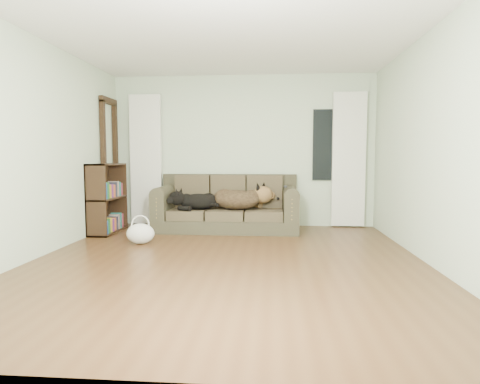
# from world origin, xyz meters

# --- Properties ---
(floor) EXTENTS (5.00, 5.00, 0.00)m
(floor) POSITION_xyz_m (0.00, 0.00, 0.00)
(floor) COLOR #432815
(floor) RESTS_ON ground
(ceiling) EXTENTS (5.00, 5.00, 0.00)m
(ceiling) POSITION_xyz_m (0.00, 0.00, 2.60)
(ceiling) COLOR white
(ceiling) RESTS_ON ground
(wall_back) EXTENTS (4.50, 0.04, 2.60)m
(wall_back) POSITION_xyz_m (0.00, 2.50, 1.30)
(wall_back) COLOR #B2C0A2
(wall_back) RESTS_ON ground
(wall_left) EXTENTS (0.04, 5.00, 2.60)m
(wall_left) POSITION_xyz_m (-2.25, 0.00, 1.30)
(wall_left) COLOR #B2C0A2
(wall_left) RESTS_ON ground
(wall_right) EXTENTS (0.04, 5.00, 2.60)m
(wall_right) POSITION_xyz_m (2.25, 0.00, 1.30)
(wall_right) COLOR #B2C0A2
(wall_right) RESTS_ON ground
(curtain_left) EXTENTS (0.55, 0.08, 2.25)m
(curtain_left) POSITION_xyz_m (-1.70, 2.42, 1.15)
(curtain_left) COLOR white
(curtain_left) RESTS_ON ground
(curtain_right) EXTENTS (0.55, 0.08, 2.25)m
(curtain_right) POSITION_xyz_m (1.80, 2.42, 1.15)
(curtain_right) COLOR white
(curtain_right) RESTS_ON ground
(window_pane) EXTENTS (0.50, 0.03, 1.20)m
(window_pane) POSITION_xyz_m (1.45, 2.47, 1.40)
(window_pane) COLOR black
(window_pane) RESTS_ON wall_back
(door_casing) EXTENTS (0.07, 0.60, 2.10)m
(door_casing) POSITION_xyz_m (-2.20, 2.05, 1.05)
(door_casing) COLOR black
(door_casing) RESTS_ON ground
(sofa) EXTENTS (2.30, 0.99, 0.94)m
(sofa) POSITION_xyz_m (-0.22, 1.97, 0.45)
(sofa) COLOR #2A291B
(sofa) RESTS_ON floor
(dog_black_lab) EXTENTS (0.64, 0.46, 0.26)m
(dog_black_lab) POSITION_xyz_m (-0.71, 1.88, 0.48)
(dog_black_lab) COLOR black
(dog_black_lab) RESTS_ON sofa
(dog_shepherd) EXTENTS (0.92, 0.76, 0.35)m
(dog_shepherd) POSITION_xyz_m (-0.01, 1.95, 0.49)
(dog_shepherd) COLOR black
(dog_shepherd) RESTS_ON sofa
(tv_remote) EXTENTS (0.06, 0.19, 0.02)m
(tv_remote) POSITION_xyz_m (0.72, 1.85, 0.73)
(tv_remote) COLOR black
(tv_remote) RESTS_ON sofa
(tote_bag) EXTENTS (0.47, 0.43, 0.28)m
(tote_bag) POSITION_xyz_m (-1.29, 0.84, 0.16)
(tote_bag) COLOR silver
(tote_bag) RESTS_ON floor
(bookshelf) EXTENTS (0.40, 0.90, 1.09)m
(bookshelf) POSITION_xyz_m (-2.09, 1.63, 0.50)
(bookshelf) COLOR black
(bookshelf) RESTS_ON floor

